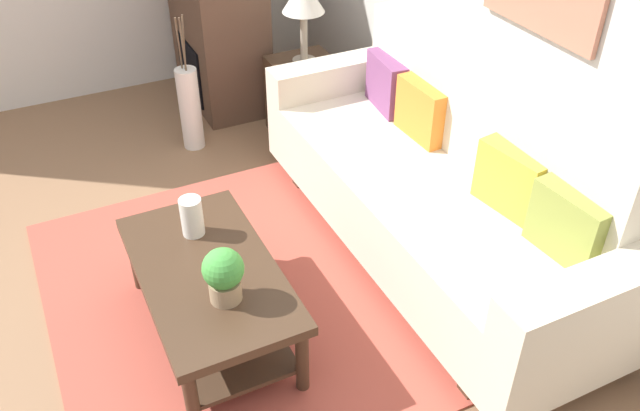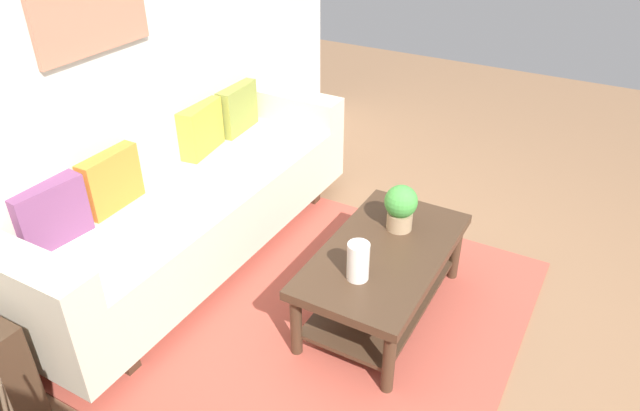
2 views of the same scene
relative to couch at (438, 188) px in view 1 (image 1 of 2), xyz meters
name	(u,v)px [view 1 (image 1 of 2)]	position (x,y,z in m)	size (l,w,h in m)	color
ground_plane	(169,319)	(-0.12, -1.49, -0.43)	(9.45, 9.45, 0.00)	#8C6647
area_rug	(261,288)	(-0.12, -0.99, -0.43)	(2.20, 2.13, 0.01)	#B24C3D
couch	(438,188)	(0.00, 0.00, 0.00)	(2.43, 0.84, 1.08)	beige
throw_pillow_plum	(387,83)	(-0.77, 0.12, 0.25)	(0.36, 0.12, 0.32)	#7A4270
throw_pillow_orange	(422,111)	(-0.39, 0.12, 0.25)	(0.36, 0.12, 0.32)	orange
throw_pillow_mustard	(510,180)	(0.39, 0.12, 0.25)	(0.36, 0.12, 0.32)	gold
throw_pillow_olive	(568,225)	(0.77, 0.12, 0.25)	(0.36, 0.12, 0.32)	olive
coffee_table	(209,287)	(0.08, -1.31, -0.12)	(1.10, 0.60, 0.43)	#422D1E
tabletop_vase	(192,217)	(-0.20, -1.29, 0.10)	(0.11, 0.11, 0.20)	white
potted_plant_tabletop	(224,274)	(0.30, -1.30, 0.14)	(0.18, 0.18, 0.26)	tan
side_table	(305,99)	(-1.52, -0.08, -0.15)	(0.44, 0.44, 0.56)	#422D1E
fireplace	(218,28)	(-2.29, -0.43, 0.15)	(1.02, 0.58, 1.16)	brown
floor_vase	(190,109)	(-1.70, -0.87, -0.14)	(0.15, 0.15, 0.58)	white
floor_vase_branch_a	(183,45)	(-1.68, -0.87, 0.33)	(0.01, 0.01, 0.36)	brown
floor_vase_branch_b	(184,43)	(-1.71, -0.85, 0.33)	(0.01, 0.01, 0.36)	brown
floor_vase_branch_c	(179,43)	(-1.71, -0.88, 0.33)	(0.01, 0.01, 0.36)	brown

